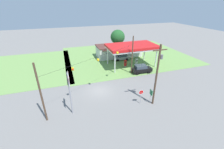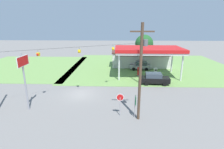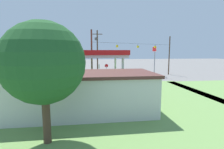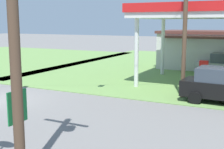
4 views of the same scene
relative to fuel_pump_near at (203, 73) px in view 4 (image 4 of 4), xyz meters
The scene contains 4 objects.
ground_plane 12.96m from the fuel_pump_near, 134.18° to the right, with size 160.00×160.00×0.00m, color slate.
grass_verge_opposite_corner 25.92m from the fuel_pump_near, 164.97° to the left, with size 24.00×24.00×0.04m, color #6B934C.
fuel_pump_near is the anchor object (origin of this frame).
route_sign 15.47m from the fuel_pump_near, 97.99° to the right, with size 0.10×0.70×2.40m.
Camera 4 is at (12.79, -12.13, 4.18)m, focal length 50.00 mm.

